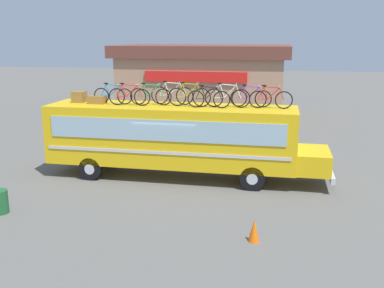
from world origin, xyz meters
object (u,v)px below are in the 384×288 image
at_px(rooftop_bicycle_8, 251,98).
at_px(trash_bin, 0,202).
at_px(luggage_bag_1, 79,97).
at_px(luggage_bag_2, 97,100).
at_px(rooftop_bicycle_5, 189,96).
at_px(rooftop_bicycle_4, 172,95).
at_px(rooftop_bicycle_3, 151,96).
at_px(rooftop_bicycle_1, 113,95).
at_px(rooftop_bicycle_2, 129,96).
at_px(traffic_cone, 254,230).
at_px(bus, 176,136).
at_px(rooftop_bicycle_6, 209,98).
at_px(rooftop_bicycle_7, 227,97).
at_px(rooftop_bicycle_9, 271,99).

xyz_separation_m(rooftop_bicycle_8, trash_bin, (-7.77, -5.28, -2.95)).
relative_size(luggage_bag_1, rooftop_bicycle_8, 0.32).
height_order(luggage_bag_2, rooftop_bicycle_5, rooftop_bicycle_5).
bearing_deg(rooftop_bicycle_4, luggage_bag_2, -172.97).
bearing_deg(trash_bin, rooftop_bicycle_4, 49.24).
relative_size(rooftop_bicycle_3, trash_bin, 2.22).
height_order(luggage_bag_2, rooftop_bicycle_1, rooftop_bicycle_1).
height_order(luggage_bag_1, rooftop_bicycle_2, rooftop_bicycle_2).
distance_m(luggage_bag_1, rooftop_bicycle_5, 4.79).
xyz_separation_m(luggage_bag_2, rooftop_bicycle_1, (0.68, 0.03, 0.20)).
distance_m(trash_bin, traffic_cone, 8.37).
height_order(rooftop_bicycle_3, rooftop_bicycle_5, rooftop_bicycle_5).
bearing_deg(bus, luggage_bag_1, 177.14).
height_order(luggage_bag_2, trash_bin, luggage_bag_2).
height_order(bus, trash_bin, bus).
bearing_deg(rooftop_bicycle_4, trash_bin, -130.76).
xyz_separation_m(rooftop_bicycle_2, rooftop_bicycle_3, (0.80, 0.30, -0.00)).
xyz_separation_m(luggage_bag_2, trash_bin, (-1.47, -4.92, -2.75)).
height_order(rooftop_bicycle_8, traffic_cone, rooftop_bicycle_8).
distance_m(rooftop_bicycle_1, rooftop_bicycle_4, 2.44).
bearing_deg(traffic_cone, luggage_bag_2, 141.83).
distance_m(rooftop_bicycle_1, rooftop_bicycle_5, 3.22).
relative_size(bus, rooftop_bicycle_8, 7.02).
height_order(luggage_bag_2, rooftop_bicycle_2, rooftop_bicycle_2).
bearing_deg(rooftop_bicycle_8, rooftop_bicycle_3, -175.90).
xyz_separation_m(rooftop_bicycle_2, rooftop_bicycle_6, (3.23, 0.03, -0.01)).
height_order(luggage_bag_2, rooftop_bicycle_7, rooftop_bicycle_7).
bearing_deg(rooftop_bicycle_8, rooftop_bicycle_1, -176.68).
xyz_separation_m(bus, rooftop_bicycle_9, (3.73, 0.12, 1.61)).
xyz_separation_m(luggage_bag_2, rooftop_bicycle_2, (1.48, -0.23, 0.22)).
distance_m(rooftop_bicycle_1, traffic_cone, 8.78).
distance_m(rooftop_bicycle_1, rooftop_bicycle_2, 0.84).
relative_size(rooftop_bicycle_1, rooftop_bicycle_6, 0.98).
distance_m(bus, trash_bin, 7.01).
height_order(rooftop_bicycle_7, trash_bin, rooftop_bicycle_7).
bearing_deg(rooftop_bicycle_3, rooftop_bicycle_8, 4.10).
height_order(luggage_bag_1, trash_bin, luggage_bag_1).
distance_m(rooftop_bicycle_1, rooftop_bicycle_6, 4.03).
xyz_separation_m(rooftop_bicycle_7, rooftop_bicycle_8, (0.89, 0.31, -0.03)).
distance_m(rooftop_bicycle_5, traffic_cone, 6.89).
relative_size(luggage_bag_2, rooftop_bicycle_2, 0.40).
distance_m(luggage_bag_2, rooftop_bicycle_9, 7.08).
xyz_separation_m(rooftop_bicycle_4, traffic_cone, (3.79, -5.80, -3.04)).
height_order(rooftop_bicycle_5, rooftop_bicycle_8, rooftop_bicycle_5).
bearing_deg(rooftop_bicycle_4, rooftop_bicycle_9, -3.97).
relative_size(bus, rooftop_bicycle_3, 6.57).
bearing_deg(rooftop_bicycle_2, traffic_cone, -43.78).
bearing_deg(rooftop_bicycle_4, rooftop_bicycle_6, -20.12).
bearing_deg(trash_bin, rooftop_bicycle_2, 57.82).
xyz_separation_m(luggage_bag_2, rooftop_bicycle_5, (3.90, 0.00, 0.24)).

